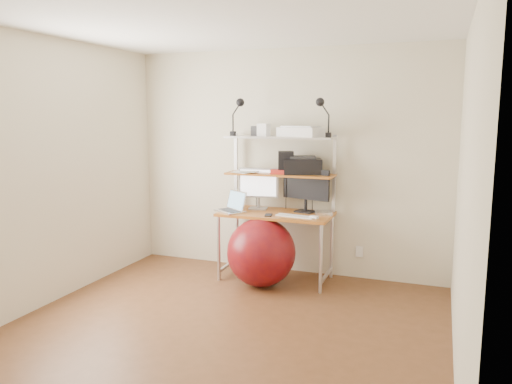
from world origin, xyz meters
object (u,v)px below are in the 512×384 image
monitor_black (306,186)px  exercise_ball (261,252)px  printer (303,166)px  monitor_silver (259,185)px  laptop (233,207)px

monitor_black → exercise_ball: 0.86m
printer → exercise_ball: bearing=-145.6°
monitor_silver → exercise_ball: bearing=-77.8°
printer → exercise_ball: size_ratio=0.65×
monitor_silver → laptop: bearing=-142.0°
monitor_silver → monitor_black: bearing=-10.1°
laptop → exercise_ball: (0.38, -0.15, -0.43)m
laptop → exercise_ball: 0.59m
laptop → exercise_ball: size_ratio=0.57×
monitor_black → exercise_ball: monitor_black is taller
printer → exercise_ball: 1.03m
laptop → printer: 0.87m
monitor_black → laptop: (-0.74, -0.26, -0.23)m
monitor_silver → monitor_black: (0.54, 0.01, 0.01)m
exercise_ball → monitor_silver: bearing=113.8°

